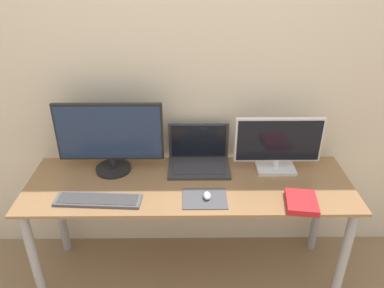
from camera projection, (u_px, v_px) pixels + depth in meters
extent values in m
cube|color=beige|center=(189.00, 74.00, 2.20)|extent=(7.00, 0.05, 2.50)
cube|color=olive|center=(189.00, 184.00, 2.15)|extent=(1.86, 0.58, 0.02)
cylinder|color=#99999E|center=(35.00, 261.00, 2.11)|extent=(0.05, 0.05, 0.70)
cylinder|color=#99999E|center=(343.00, 259.00, 2.12)|extent=(0.05, 0.05, 0.70)
cylinder|color=#99999E|center=(59.00, 209.00, 2.51)|extent=(0.05, 0.05, 0.70)
cylinder|color=#99999E|center=(318.00, 208.00, 2.53)|extent=(0.05, 0.05, 0.70)
cylinder|color=black|center=(113.00, 169.00, 2.26)|extent=(0.21, 0.21, 0.02)
cylinder|color=black|center=(113.00, 162.00, 2.24)|extent=(0.04, 0.04, 0.07)
cube|color=black|center=(109.00, 132.00, 2.15)|extent=(0.62, 0.02, 0.35)
cube|color=#1E2D4C|center=(109.00, 133.00, 2.13)|extent=(0.59, 0.01, 0.33)
cube|color=silver|center=(275.00, 168.00, 2.27)|extent=(0.23, 0.16, 0.02)
cylinder|color=silver|center=(276.00, 163.00, 2.25)|extent=(0.04, 0.04, 0.05)
cube|color=silver|center=(278.00, 140.00, 2.18)|extent=(0.51, 0.02, 0.28)
cube|color=black|center=(279.00, 141.00, 2.17)|extent=(0.49, 0.01, 0.26)
cube|color=#333338|center=(199.00, 168.00, 2.26)|extent=(0.37, 0.24, 0.02)
cube|color=#2D2D33|center=(199.00, 168.00, 2.24)|extent=(0.30, 0.13, 0.00)
cube|color=#333338|center=(198.00, 141.00, 2.31)|extent=(0.37, 0.01, 0.23)
cube|color=black|center=(198.00, 141.00, 2.30)|extent=(0.33, 0.00, 0.20)
cube|color=#4C4C51|center=(98.00, 200.00, 1.99)|extent=(0.46, 0.14, 0.02)
cube|color=#383838|center=(98.00, 199.00, 1.98)|extent=(0.43, 0.12, 0.00)
cube|color=#47474C|center=(204.00, 198.00, 2.01)|extent=(0.24, 0.19, 0.00)
ellipsoid|color=silver|center=(207.00, 196.00, 2.00)|extent=(0.04, 0.06, 0.03)
cube|color=red|center=(301.00, 202.00, 1.96)|extent=(0.18, 0.22, 0.03)
cube|color=white|center=(301.00, 202.00, 1.96)|extent=(0.18, 0.21, 0.03)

